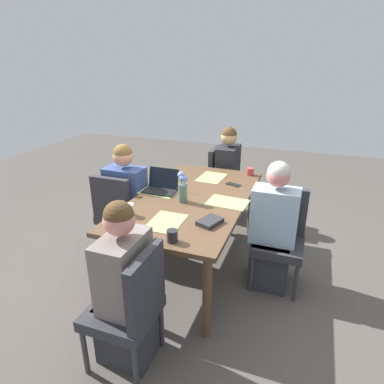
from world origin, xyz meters
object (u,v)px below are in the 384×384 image
coffee_mug_near_left (129,210)px  coffee_mug_centre_left (172,236)px  chair_head_right_left_near (131,304)px  dining_table (192,204)px  chair_near_left_mid (118,210)px  person_head_right_left_near (126,293)px  chair_head_left_left_far (223,178)px  flower_vase (183,188)px  chair_far_right_near (280,233)px  phone_black (233,185)px  book_red_cover (210,222)px  coffee_mug_near_right (250,172)px  person_far_right_near (273,233)px  person_head_left_left_far (227,178)px  laptop_near_left_mid (161,187)px  person_near_left_mid (127,206)px

coffee_mug_near_left → coffee_mug_centre_left: coffee_mug_near_left is taller
chair_head_right_left_near → coffee_mug_near_left: size_ratio=8.71×
dining_table → chair_near_left_mid: size_ratio=2.07×
person_head_right_left_near → chair_head_right_left_near: bearing=51.2°
chair_head_left_left_far → flower_vase: 1.48m
flower_vase → coffee_mug_near_left: flower_vase is taller
chair_far_right_near → coffee_mug_centre_left: size_ratio=9.82×
phone_black → chair_near_left_mid: bearing=-137.4°
chair_head_left_left_far → book_red_cover: size_ratio=4.50×
dining_table → chair_near_left_mid: (0.04, -0.80, -0.18)m
chair_head_right_left_near → coffee_mug_near_right: size_ratio=10.70×
coffee_mug_centre_left → dining_table: bearing=-169.5°
flower_vase → book_red_cover: flower_vase is taller
chair_head_left_left_far → chair_head_right_left_near: bearing=1.9°
chair_head_right_left_near → coffee_mug_near_right: (-2.08, 0.35, 0.30)m
person_far_right_near → book_red_cover: bearing=-46.0°
person_far_right_near → phone_black: 0.72m
person_head_left_left_far → book_red_cover: 1.75m
person_head_right_left_near → chair_far_right_near: size_ratio=1.33×
laptop_near_left_mid → coffee_mug_near_left: size_ratio=3.10×
person_head_left_left_far → flower_vase: bearing=-3.1°
chair_near_left_mid → person_near_left_mid: bearing=141.2°
chair_head_right_left_near → coffee_mug_near_right: bearing=170.5°
chair_head_right_left_near → person_head_right_left_near: (-0.06, -0.07, 0.03)m
chair_head_right_left_near → person_near_left_mid: person_near_left_mid is taller
coffee_mug_centre_left → person_head_left_left_far: bearing=-176.7°
dining_table → coffee_mug_centre_left: coffee_mug_centre_left is taller
chair_head_left_left_far → person_far_right_near: 1.56m
person_head_left_left_far → coffee_mug_centre_left: size_ratio=13.04×
person_head_right_left_near → coffee_mug_near_left: (-0.64, -0.32, 0.28)m
chair_head_left_left_far → book_red_cover: bearing=11.7°
person_head_left_left_far → coffee_mug_near_left: 1.86m
person_near_left_mid → coffee_mug_near_left: size_ratio=11.57×
chair_head_right_left_near → chair_far_right_near: (-1.31, 0.80, 0.00)m
person_near_left_mid → person_head_left_left_far: (-1.21, 0.78, 0.00)m
person_head_right_left_near → person_far_right_near: size_ratio=1.00×
dining_table → coffee_mug_centre_left: (0.83, 0.15, 0.12)m
person_head_right_left_near → coffee_mug_near_right: 2.08m
person_far_right_near → chair_far_right_near: bearing=141.2°
dining_table → person_head_right_left_near: (1.20, -0.03, -0.15)m
dining_table → coffee_mug_near_right: size_ratio=22.19×
coffee_mug_near_left → person_far_right_near: bearing=115.0°
chair_near_left_mid → phone_black: 1.23m
chair_near_left_mid → chair_far_right_near: size_ratio=1.00×
dining_table → person_far_right_near: (0.03, 0.78, -0.15)m
coffee_mug_near_left → phone_black: coffee_mug_near_left is taller
person_head_right_left_near → chair_far_right_near: 1.52m
person_head_left_left_far → chair_near_left_mid: bearing=-33.1°
person_head_right_left_near → chair_near_left_mid: 1.39m
person_near_left_mid → phone_black: 1.14m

